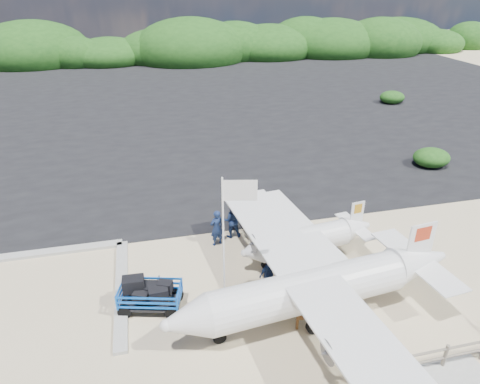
{
  "coord_description": "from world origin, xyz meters",
  "views": [
    {
      "loc": [
        -2.91,
        -13.25,
        11.76
      ],
      "look_at": [
        1.6,
        5.85,
        1.72
      ],
      "focal_mm": 32.0,
      "sensor_mm": 36.0,
      "label": 1
    }
  ],
  "objects": [
    {
      "name": "vegetation_band",
      "position": [
        0.0,
        55.0,
        0.0
      ],
      "size": [
        124.0,
        8.0,
        4.4
      ],
      "primitive_type": null,
      "color": "#B2B2B2",
      "rests_on": "ground"
    },
    {
      "name": "crew_b",
      "position": [
        0.85,
        4.49,
        0.97
      ],
      "size": [
        0.97,
        0.77,
        1.94
      ],
      "primitive_type": "imported",
      "rotation": [
        0.0,
        0.0,
        3.1
      ],
      "color": "navy",
      "rests_on": "ground"
    },
    {
      "name": "asphalt_apron",
      "position": [
        0.0,
        30.0,
        0.0
      ],
      "size": [
        90.0,
        50.0,
        0.04
      ],
      "primitive_type": null,
      "color": "#B2B2B2",
      "rests_on": "ground"
    },
    {
      "name": "crew_c",
      "position": [
        1.49,
        0.21,
        0.78
      ],
      "size": [
        0.99,
        0.66,
        1.56
      ],
      "primitive_type": "imported",
      "rotation": [
        0.0,
        0.0,
        3.48
      ],
      "color": "navy",
      "rests_on": "ground"
    },
    {
      "name": "ground",
      "position": [
        0.0,
        0.0,
        0.0
      ],
      "size": [
        160.0,
        160.0,
        0.0
      ],
      "primitive_type": "plane",
      "color": "beige"
    },
    {
      "name": "lagoon",
      "position": [
        -9.0,
        1.5,
        0.0
      ],
      "size": [
        9.0,
        7.0,
        0.4
      ],
      "primitive_type": null,
      "color": "#B2B2B2",
      "rests_on": "ground"
    },
    {
      "name": "crew_a",
      "position": [
        0.0,
        3.94,
        0.93
      ],
      "size": [
        0.79,
        0.65,
        1.87
      ],
      "primitive_type": "imported",
      "rotation": [
        0.0,
        0.0,
        3.48
      ],
      "color": "navy",
      "rests_on": "ground"
    },
    {
      "name": "aircraft_large",
      "position": [
        18.31,
        20.68,
        0.0
      ],
      "size": [
        15.27,
        15.27,
        4.16
      ],
      "primitive_type": null,
      "rotation": [
        0.0,
        0.0,
        3.25
      ],
      "color": "#B2B2B2",
      "rests_on": "ground"
    },
    {
      "name": "baggage_cart",
      "position": [
        -3.32,
        0.1,
        0.0
      ],
      "size": [
        2.84,
        2.08,
        1.27
      ],
      "primitive_type": null,
      "rotation": [
        0.0,
        0.0,
        -0.27
      ],
      "color": "blue",
      "rests_on": "ground"
    },
    {
      "name": "fence",
      "position": [
        6.0,
        -5.0,
        0.0
      ],
      "size": [
        6.4,
        2.0,
        1.1
      ],
      "primitive_type": null,
      "color": "#B2B2B2",
      "rests_on": "ground"
    },
    {
      "name": "signboard",
      "position": [
        2.57,
        -2.35,
        0.0
      ],
      "size": [
        1.62,
        0.39,
        1.33
      ],
      "primitive_type": null,
      "rotation": [
        0.0,
        0.0,
        -0.15
      ],
      "color": "brown",
      "rests_on": "ground"
    },
    {
      "name": "aircraft_small",
      "position": [
        -12.72,
        30.3,
        0.0
      ],
      "size": [
        7.45,
        7.45,
        2.41
      ],
      "primitive_type": null,
      "rotation": [
        0.0,
        0.0,
        3.26
      ],
      "color": "#B2B2B2",
      "rests_on": "ground"
    },
    {
      "name": "flagpole",
      "position": [
        -0.57,
        -0.8,
        0.0
      ],
      "size": [
        1.24,
        0.73,
        5.83
      ],
      "primitive_type": null,
      "rotation": [
        0.0,
        0.0,
        -0.22
      ],
      "color": "white",
      "rests_on": "ground"
    }
  ]
}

